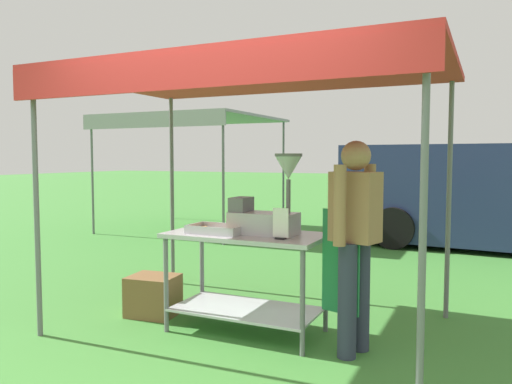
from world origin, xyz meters
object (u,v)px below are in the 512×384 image
stall_canopy (251,80)px  donut_tray (217,231)px  vendor (354,236)px  donut_fryer (267,209)px  van_navy (505,195)px  neighbour_tent (192,121)px  donut_cart (246,262)px  supply_crate (153,295)px  menu_sign (281,226)px

stall_canopy → donut_tray: 1.31m
vendor → donut_tray: bearing=-178.6°
donut_tray → donut_fryer: size_ratio=0.70×
donut_tray → van_navy: size_ratio=0.09×
neighbour_tent → stall_canopy: bearing=-52.8°
donut_tray → donut_cart: bearing=27.9°
donut_fryer → vendor: vendor is taller
van_navy → donut_cart: bearing=-111.5°
van_navy → vendor: bearing=-102.0°
donut_fryer → supply_crate: bearing=-179.9°
stall_canopy → supply_crate: 2.19m
stall_canopy → menu_sign: (0.38, -0.27, -1.19)m
van_navy → neighbour_tent: (-5.74, -0.41, 1.34)m
vendor → supply_crate: 2.06m
stall_canopy → donut_tray: (-0.21, -0.21, -1.27)m
donut_cart → supply_crate: bearing=178.5°
menu_sign → vendor: bearing=8.2°
menu_sign → van_navy: (1.71, 5.49, -0.07)m
donut_cart → donut_fryer: donut_fryer is taller
supply_crate → van_navy: van_navy is taller
donut_fryer → van_navy: size_ratio=0.13×
stall_canopy → supply_crate: (-0.99, -0.07, -1.95)m
supply_crate → vendor: bearing=-3.3°
donut_fryer → menu_sign: (0.20, -0.19, -0.11)m
donut_fryer → supply_crate: 1.46m
donut_tray → van_navy: bearing=67.0°
donut_tray → van_navy: (2.31, 5.44, 0.01)m
donut_fryer → neighbour_tent: neighbour_tent is taller
supply_crate → neighbour_tent: 5.93m
donut_fryer → menu_sign: bearing=-44.3°
stall_canopy → donut_fryer: (0.18, -0.07, -1.08)m
vendor → van_navy: (1.15, 5.41, -0.03)m
stall_canopy → neighbour_tent: (-3.65, 4.82, 0.08)m
supply_crate → neighbour_tent: neighbour_tent is taller
donut_cart → menu_sign: 0.54m
donut_cart → vendor: 1.00m
menu_sign → neighbour_tent: size_ratio=0.08×
donut_cart → vendor: (0.95, -0.09, 0.30)m
van_navy → menu_sign: bearing=-107.3°
stall_canopy → supply_crate: stall_canopy is taller
neighbour_tent → supply_crate: bearing=-61.4°
van_navy → neighbour_tent: 5.91m
van_navy → supply_crate: bearing=-120.2°
stall_canopy → neighbour_tent: 6.04m
stall_canopy → donut_fryer: bearing=-20.9°
vendor → neighbour_tent: bearing=132.6°
donut_tray → neighbour_tent: (-3.44, 5.03, 1.35)m
donut_cart → donut_tray: donut_tray is taller
donut_cart → van_navy: 5.73m
menu_sign → neighbour_tent: (-4.04, 5.08, 1.27)m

